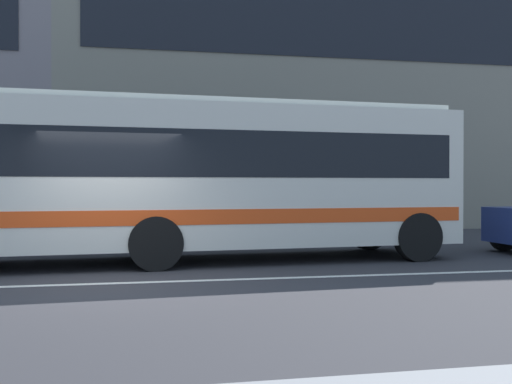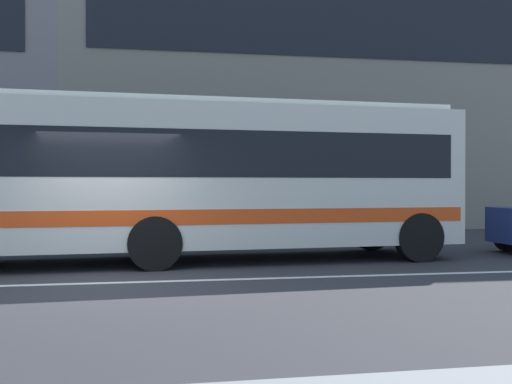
# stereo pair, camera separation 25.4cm
# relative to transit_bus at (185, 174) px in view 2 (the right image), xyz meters

# --- Properties ---
(ground_plane) EXTENTS (160.00, 160.00, 0.00)m
(ground_plane) POSITION_rel_transit_bus_xyz_m (-1.40, -2.51, -1.79)
(ground_plane) COLOR #302F34
(lane_centre_line) EXTENTS (60.00, 0.16, 0.01)m
(lane_centre_line) POSITION_rel_transit_bus_xyz_m (-1.40, -2.51, -1.79)
(lane_centre_line) COLOR silver
(lane_centre_line) RESTS_ON ground_plane
(apartment_block_right) EXTENTS (21.94, 11.49, 12.43)m
(apartment_block_right) POSITION_rel_transit_bus_xyz_m (7.43, 13.17, 4.42)
(apartment_block_right) COLOR gray
(apartment_block_right) RESTS_ON ground_plane
(transit_bus) EXTENTS (11.45, 3.24, 3.25)m
(transit_bus) POSITION_rel_transit_bus_xyz_m (0.00, 0.00, 0.00)
(transit_bus) COLOR silver
(transit_bus) RESTS_ON ground_plane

